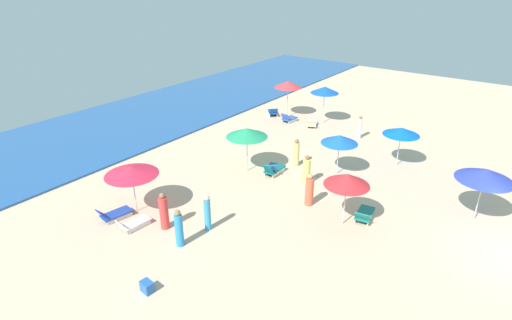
% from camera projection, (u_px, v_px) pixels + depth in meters
% --- Properties ---
extents(ground_plane, '(60.00, 60.00, 0.00)m').
position_uv_depth(ground_plane, '(511.00, 259.00, 15.87)').
color(ground_plane, beige).
extents(ocean, '(60.00, 10.45, 0.12)m').
position_uv_depth(ocean, '(117.00, 126.00, 29.26)').
color(ocean, '#27589A').
rests_on(ocean, ground_plane).
extents(umbrella_0, '(1.96, 1.96, 2.45)m').
position_uv_depth(umbrella_0, '(347.00, 180.00, 17.15)').
color(umbrella_0, silver).
rests_on(umbrella_0, ground_plane).
extents(lounge_chair_0_0, '(1.59, 0.88, 0.70)m').
position_uv_depth(lounge_chair_0_0, '(364.00, 215.00, 18.25)').
color(lounge_chair_0_0, silver).
rests_on(lounge_chair_0_0, ground_plane).
extents(umbrella_1, '(2.02, 2.02, 2.28)m').
position_uv_depth(umbrella_1, '(401.00, 131.00, 22.69)').
color(umbrella_1, silver).
rests_on(umbrella_1, ground_plane).
extents(umbrella_2, '(2.40, 2.40, 2.52)m').
position_uv_depth(umbrella_2, '(485.00, 174.00, 17.46)').
color(umbrella_2, silver).
rests_on(umbrella_2, ground_plane).
extents(umbrella_3, '(1.98, 1.98, 2.26)m').
position_uv_depth(umbrella_3, '(340.00, 139.00, 21.72)').
color(umbrella_3, silver).
rests_on(umbrella_3, ground_plane).
extents(umbrella_4, '(2.27, 2.27, 2.52)m').
position_uv_depth(umbrella_4, '(247.00, 133.00, 21.93)').
color(umbrella_4, silver).
rests_on(umbrella_4, ground_plane).
extents(lounge_chair_4_0, '(1.47, 1.06, 0.73)m').
position_uv_depth(lounge_chair_4_0, '(273.00, 169.00, 22.51)').
color(lounge_chair_4_0, silver).
rests_on(lounge_chair_4_0, ground_plane).
extents(lounge_chair_4_1, '(1.52, 0.63, 0.80)m').
position_uv_depth(lounge_chair_4_1, '(274.00, 170.00, 22.34)').
color(lounge_chair_4_1, silver).
rests_on(lounge_chair_4_1, ground_plane).
extents(umbrella_5, '(2.05, 2.05, 2.75)m').
position_uv_depth(umbrella_5, '(288.00, 84.00, 30.35)').
color(umbrella_5, silver).
rests_on(umbrella_5, ground_plane).
extents(lounge_chair_5_0, '(1.32, 0.78, 0.77)m').
position_uv_depth(lounge_chair_5_0, '(289.00, 118.00, 30.09)').
color(lounge_chair_5_0, silver).
rests_on(lounge_chair_5_0, ground_plane).
extents(lounge_chair_5_1, '(1.33, 1.29, 0.72)m').
position_uv_depth(lounge_chair_5_1, '(273.00, 112.00, 31.47)').
color(lounge_chair_5_1, silver).
rests_on(lounge_chair_5_1, ground_plane).
extents(umbrella_6, '(2.41, 2.41, 2.29)m').
position_uv_depth(umbrella_6, '(131.00, 171.00, 18.15)').
color(umbrella_6, silver).
rests_on(umbrella_6, ground_plane).
extents(lounge_chair_6_0, '(1.58, 0.89, 0.66)m').
position_uv_depth(lounge_chair_6_0, '(114.00, 214.00, 18.32)').
color(lounge_chair_6_0, silver).
rests_on(lounge_chair_6_0, ground_plane).
extents(lounge_chair_6_1, '(1.48, 0.70, 0.58)m').
position_uv_depth(lounge_chair_6_1, '(133.00, 224.00, 17.68)').
color(lounge_chair_6_1, silver).
rests_on(lounge_chair_6_1, ground_plane).
extents(umbrella_7, '(2.00, 2.00, 2.69)m').
position_uv_depth(umbrella_7, '(325.00, 90.00, 29.13)').
color(umbrella_7, silver).
rests_on(umbrella_7, ground_plane).
extents(lounge_chair_7_0, '(1.58, 1.14, 0.68)m').
position_uv_depth(lounge_chair_7_0, '(312.00, 124.00, 29.24)').
color(lounge_chair_7_0, silver).
rests_on(lounge_chair_7_0, ground_plane).
extents(beachgoer_0, '(0.54, 0.54, 1.73)m').
position_uv_depth(beachgoer_0, '(164.00, 212.00, 17.45)').
color(beachgoer_0, '#EB3B39').
rests_on(beachgoer_0, ground_plane).
extents(beachgoer_1, '(0.47, 0.47, 1.66)m').
position_uv_depth(beachgoer_1, '(179.00, 229.00, 16.33)').
color(beachgoer_1, '#2E8DD8').
rests_on(beachgoer_1, ground_plane).
extents(beachgoer_2, '(0.40, 0.40, 1.56)m').
position_uv_depth(beachgoer_2, '(360.00, 128.00, 27.00)').
color(beachgoer_2, white).
rests_on(beachgoer_2, ground_plane).
extents(beachgoer_3, '(0.40, 0.40, 1.68)m').
position_uv_depth(beachgoer_3, '(207.00, 213.00, 17.35)').
color(beachgoer_3, '#3697CE').
rests_on(beachgoer_3, ground_plane).
extents(beachgoer_4, '(0.49, 0.49, 1.60)m').
position_uv_depth(beachgoer_4, '(306.00, 171.00, 21.19)').
color(beachgoer_4, '#E6EB69').
rests_on(beachgoer_4, ground_plane).
extents(beachgoer_6, '(0.44, 0.44, 1.62)m').
position_uv_depth(beachgoer_6, '(309.00, 191.00, 19.25)').
color(beachgoer_6, '#F55F3F').
rests_on(beachgoer_6, ground_plane).
extents(beachgoer_7, '(0.46, 0.46, 1.61)m').
position_uv_depth(beachgoer_7, '(296.00, 153.00, 23.19)').
color(beachgoer_7, '#F6D775').
rests_on(beachgoer_7, ground_plane).
extents(cooler_box_0, '(0.37, 0.49, 0.42)m').
position_uv_depth(cooler_box_0, '(147.00, 287.00, 14.16)').
color(cooler_box_0, '#255CA9').
rests_on(cooler_box_0, ground_plane).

